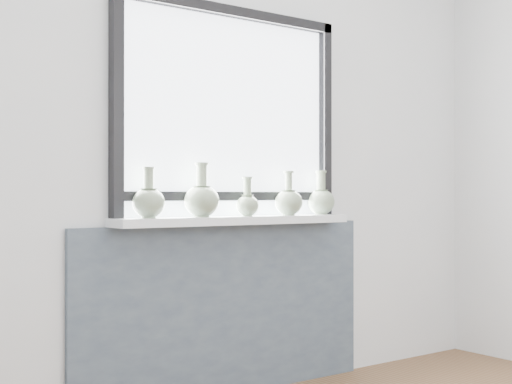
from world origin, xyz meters
TOP-DOWN VIEW (x-y plane):
  - back_wall at (0.00, 1.81)m, footprint 3.60×0.02m
  - apron_panel at (0.00, 1.78)m, footprint 1.70×0.03m
  - windowsill at (0.00, 1.71)m, footprint 1.32×0.18m
  - window at (0.00, 1.77)m, footprint 1.30×0.06m
  - vase_a at (-0.49, 1.71)m, footprint 0.15×0.15m
  - vase_b at (-0.22, 1.69)m, footprint 0.17×0.17m
  - vase_c at (0.04, 1.68)m, footprint 0.11×0.11m
  - vase_d at (0.31, 1.69)m, footprint 0.14×0.14m
  - vase_e at (0.56, 1.72)m, footprint 0.15×0.15m

SIDE VIEW (x-z plane):
  - apron_panel at x=0.00m, z-range 0.00..0.86m
  - windowsill at x=0.00m, z-range 0.86..0.90m
  - vase_c at x=0.04m, z-range 0.87..1.06m
  - vase_d at x=0.31m, z-range 0.86..1.09m
  - vase_a at x=-0.49m, z-range 0.86..1.10m
  - vase_e at x=0.56m, z-range 0.86..1.10m
  - vase_b at x=-0.22m, z-range 0.86..1.12m
  - back_wall at x=0.00m, z-range 0.00..2.60m
  - window at x=0.00m, z-range 0.92..1.97m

